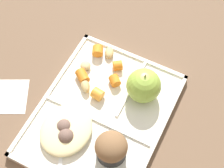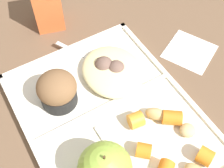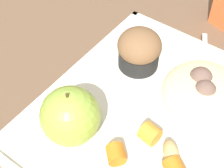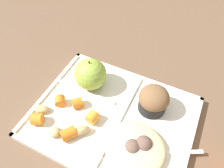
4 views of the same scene
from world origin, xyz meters
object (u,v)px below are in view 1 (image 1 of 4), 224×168
Objects in this scene: green_apple at (144,86)px; plastic_fork at (61,160)px; lunch_tray at (102,115)px; bran_muffin at (111,148)px.

green_apple is 0.25m from plastic_fork.
plastic_fork is (0.14, -0.03, 0.01)m from lunch_tray.
green_apple is at bearing 158.08° from plastic_fork.
bran_muffin is 0.12m from plastic_fork.
green_apple is 0.16m from bran_muffin.
lunch_tray is at bearing -34.56° from green_apple.
lunch_tray is 0.14m from plastic_fork.
green_apple is 1.23× the size of bran_muffin.
plastic_fork is at bearing -55.69° from bran_muffin.
lunch_tray is 0.12m from green_apple.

